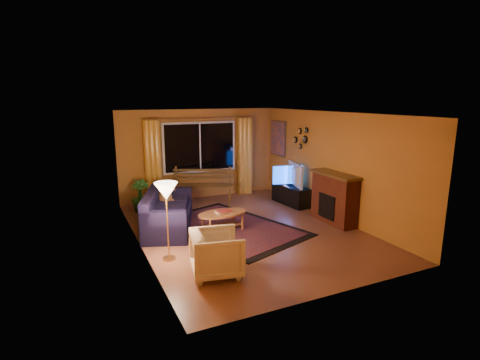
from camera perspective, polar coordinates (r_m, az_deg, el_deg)
name	(u,v)px	position (r m, az deg, el deg)	size (l,w,h in m)	color
floor	(246,230)	(8.22, 0.89, -7.64)	(4.50, 6.00, 0.02)	brown
ceiling	(246,113)	(7.72, 0.95, 10.18)	(4.50, 6.00, 0.02)	white
wall_back	(199,154)	(10.63, -6.19, 3.95)	(4.50, 0.02, 2.50)	#C37C30
wall_left	(137,184)	(7.21, -15.47, -0.57)	(0.02, 6.00, 2.50)	#C37C30
wall_right	(332,165)	(9.08, 13.88, 2.17)	(0.02, 6.00, 2.50)	#C37C30
window	(200,147)	(10.54, -6.10, 4.97)	(2.00, 0.02, 1.30)	black
curtain_rod	(200,118)	(10.42, -6.13, 9.31)	(0.03, 0.03, 3.20)	#BF8C3F
curtain_left	(153,163)	(10.17, -13.15, 2.56)	(0.36, 0.36, 2.24)	gold
curtain_right	(245,156)	(11.03, 0.70, 3.65)	(0.36, 0.36, 2.24)	gold
bench	(203,194)	(10.20, -5.68, -2.17)	(1.63, 0.48, 0.49)	#4F3719
potted_plant	(140,196)	(9.72, -14.93, -2.33)	(0.45, 0.45, 0.81)	#235B1E
sofa	(169,210)	(8.33, -10.80, -4.45)	(0.90, 2.10, 0.85)	black
dog	(165,193)	(8.71, -11.32, -1.94)	(0.35, 0.49, 0.53)	#94623A
armchair	(217,251)	(6.14, -3.57, -10.76)	(0.78, 0.73, 0.81)	beige
floor_lamp	(167,222)	(6.69, -10.99, -6.30)	(0.23, 0.23, 1.39)	#BF8C3F
rug	(230,227)	(8.37, -1.53, -7.13)	(2.07, 3.27, 0.02)	maroon
coffee_table	(222,221)	(8.12, -2.70, -6.33)	(1.11, 1.11, 0.40)	#B16B41
tv_console	(291,195)	(10.15, 7.75, -2.25)	(0.41, 1.22, 0.51)	black
television	(291,174)	(10.02, 7.85, 0.84)	(1.06, 0.14, 0.61)	black
fireplace	(334,199)	(8.80, 14.19, -2.85)	(0.40, 1.20, 1.10)	maroon
mirror_cluster	(300,137)	(10.01, 9.15, 6.50)	(0.06, 0.60, 0.56)	black
painting	(278,138)	(10.99, 5.81, 6.35)	(0.04, 0.76, 0.96)	orange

